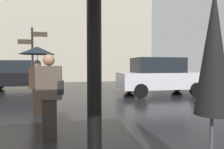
% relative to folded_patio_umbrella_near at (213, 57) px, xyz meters
% --- Properties ---
extents(folded_patio_umbrella_near, '(0.40, 0.40, 2.40)m').
position_rel_folded_patio_umbrella_near_xyz_m(folded_patio_umbrella_near, '(0.00, 0.00, 0.00)').
color(folded_patio_umbrella_near, black).
rests_on(folded_patio_umbrella_near, ground).
extents(pedestrian_with_umbrella, '(1.07, 1.07, 2.13)m').
position_rel_folded_patio_umbrella_near_xyz_m(pedestrian_with_umbrella, '(-2.54, 4.62, 0.06)').
color(pedestrian_with_umbrella, black).
rests_on(pedestrian_with_umbrella, ground).
extents(pedestrian_with_bag, '(0.54, 0.24, 1.76)m').
position_rel_folded_patio_umbrella_near_xyz_m(pedestrian_with_bag, '(-1.95, 2.27, -0.63)').
color(pedestrian_with_bag, '#2A241E').
rests_on(pedestrian_with_bag, ground).
extents(parked_car_left, '(4.13, 1.91, 1.85)m').
position_rel_folded_patio_umbrella_near_xyz_m(parked_car_left, '(-4.74, 11.22, -0.69)').
color(parked_car_left, black).
rests_on(parked_car_left, ground).
extents(parked_car_right, '(4.53, 2.02, 1.94)m').
position_rel_folded_patio_umbrella_near_xyz_m(parked_car_right, '(3.13, 7.76, -0.64)').
color(parked_car_right, silver).
rests_on(parked_car_right, ground).
extents(street_signpost, '(1.08, 0.08, 2.99)m').
position_rel_folded_patio_umbrella_near_xyz_m(street_signpost, '(-2.94, 6.19, 0.19)').
color(street_signpost, black).
rests_on(street_signpost, ground).
extents(building_block, '(16.59, 2.05, 14.80)m').
position_rel_folded_patio_umbrella_near_xyz_m(building_block, '(-1.69, 17.89, 5.77)').
color(building_block, '#B2A893').
rests_on(building_block, ground).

